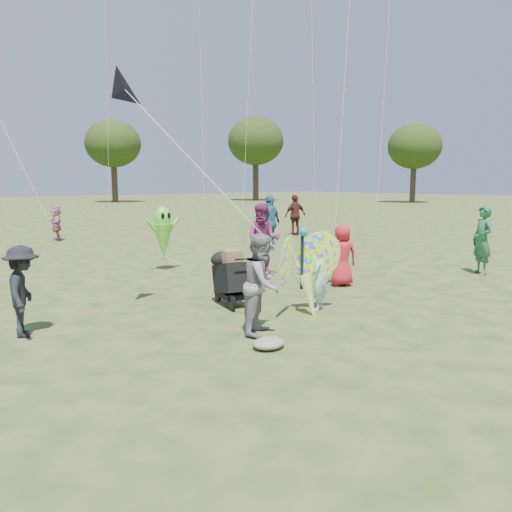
{
  "coord_description": "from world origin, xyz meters",
  "views": [
    {
      "loc": [
        -5.64,
        -5.25,
        2.4
      ],
      "look_at": [
        -0.2,
        1.5,
        1.1
      ],
      "focal_mm": 35.0,
      "sensor_mm": 36.0,
      "label": 1
    }
  ],
  "objects_px": {
    "crowd_b": "(23,291)",
    "crowd_e": "(263,240)",
    "adult_man": "(262,284)",
    "butterfly_kite": "(305,270)",
    "crowd_f": "(482,240)",
    "child_girl": "(319,279)",
    "jogging_stroller": "(229,274)",
    "crowd_a": "(342,255)",
    "crowd_c": "(270,223)",
    "crowd_h": "(295,215)",
    "crowd_j": "(56,223)",
    "alien_kite": "(163,235)"
  },
  "relations": [
    {
      "from": "child_girl",
      "to": "adult_man",
      "type": "relative_size",
      "value": 0.75
    },
    {
      "from": "crowd_j",
      "to": "jogging_stroller",
      "type": "xyz_separation_m",
      "value": [
        -0.81,
        -13.16,
        -0.11
      ]
    },
    {
      "from": "crowd_a",
      "to": "child_girl",
      "type": "bearing_deg",
      "value": 57.58
    },
    {
      "from": "crowd_c",
      "to": "butterfly_kite",
      "type": "distance_m",
      "value": 8.56
    },
    {
      "from": "crowd_b",
      "to": "butterfly_kite",
      "type": "xyz_separation_m",
      "value": [
        4.31,
        -1.82,
        0.1
      ]
    },
    {
      "from": "crowd_a",
      "to": "butterfly_kite",
      "type": "relative_size",
      "value": 0.79
    },
    {
      "from": "crowd_b",
      "to": "crowd_e",
      "type": "bearing_deg",
      "value": -54.02
    },
    {
      "from": "crowd_f",
      "to": "crowd_a",
      "type": "bearing_deg",
      "value": -77.81
    },
    {
      "from": "butterfly_kite",
      "to": "crowd_b",
      "type": "bearing_deg",
      "value": 157.04
    },
    {
      "from": "crowd_j",
      "to": "crowd_c",
      "type": "bearing_deg",
      "value": 43.07
    },
    {
      "from": "crowd_j",
      "to": "alien_kite",
      "type": "xyz_separation_m",
      "value": [
        0.04,
        -8.96,
        0.25
      ]
    },
    {
      "from": "child_girl",
      "to": "crowd_j",
      "type": "bearing_deg",
      "value": -118.58
    },
    {
      "from": "jogging_stroller",
      "to": "adult_man",
      "type": "bearing_deg",
      "value": -97.43
    },
    {
      "from": "adult_man",
      "to": "crowd_f",
      "type": "height_order",
      "value": "crowd_f"
    },
    {
      "from": "child_girl",
      "to": "crowd_j",
      "type": "distance_m",
      "value": 14.51
    },
    {
      "from": "crowd_c",
      "to": "butterfly_kite",
      "type": "xyz_separation_m",
      "value": [
        -5.06,
        -6.9,
        -0.16
      ]
    },
    {
      "from": "adult_man",
      "to": "crowd_f",
      "type": "relative_size",
      "value": 0.89
    },
    {
      "from": "child_girl",
      "to": "butterfly_kite",
      "type": "xyz_separation_m",
      "value": [
        -0.43,
        -0.07,
        0.21
      ]
    },
    {
      "from": "child_girl",
      "to": "jogging_stroller",
      "type": "height_order",
      "value": "child_girl"
    },
    {
      "from": "crowd_h",
      "to": "crowd_b",
      "type": "bearing_deg",
      "value": 38.31
    },
    {
      "from": "crowd_e",
      "to": "child_girl",
      "type": "bearing_deg",
      "value": -67.88
    },
    {
      "from": "butterfly_kite",
      "to": "alien_kite",
      "type": "distance_m",
      "value": 5.62
    },
    {
      "from": "crowd_f",
      "to": "crowd_b",
      "type": "bearing_deg",
      "value": -69.33
    },
    {
      "from": "alien_kite",
      "to": "child_girl",
      "type": "bearing_deg",
      "value": -87.47
    },
    {
      "from": "crowd_e",
      "to": "alien_kite",
      "type": "relative_size",
      "value": 1.06
    },
    {
      "from": "jogging_stroller",
      "to": "crowd_f",
      "type": "bearing_deg",
      "value": 1.24
    },
    {
      "from": "crowd_c",
      "to": "crowd_h",
      "type": "xyz_separation_m",
      "value": [
        3.96,
        2.93,
        -0.06
      ]
    },
    {
      "from": "crowd_b",
      "to": "crowd_e",
      "type": "xyz_separation_m",
      "value": [
        6.17,
        1.6,
        0.21
      ]
    },
    {
      "from": "crowd_c",
      "to": "jogging_stroller",
      "type": "xyz_separation_m",
      "value": [
        -5.72,
        -5.48,
        -0.36
      ]
    },
    {
      "from": "adult_man",
      "to": "butterfly_kite",
      "type": "height_order",
      "value": "butterfly_kite"
    },
    {
      "from": "adult_man",
      "to": "alien_kite",
      "type": "bearing_deg",
      "value": 42.79
    },
    {
      "from": "jogging_stroller",
      "to": "alien_kite",
      "type": "relative_size",
      "value": 0.64
    },
    {
      "from": "child_girl",
      "to": "adult_man",
      "type": "xyz_separation_m",
      "value": [
        -1.75,
        -0.46,
        0.2
      ]
    },
    {
      "from": "adult_man",
      "to": "crowd_j",
      "type": "distance_m",
      "value": 15.04
    },
    {
      "from": "crowd_f",
      "to": "butterfly_kite",
      "type": "xyz_separation_m",
      "value": [
        -6.37,
        0.02,
        -0.08
      ]
    },
    {
      "from": "crowd_b",
      "to": "crowd_h",
      "type": "xyz_separation_m",
      "value": [
        13.33,
        8.0,
        0.19
      ]
    },
    {
      "from": "adult_man",
      "to": "butterfly_kite",
      "type": "relative_size",
      "value": 0.89
    },
    {
      "from": "crowd_a",
      "to": "crowd_e",
      "type": "relative_size",
      "value": 0.77
    },
    {
      "from": "crowd_h",
      "to": "butterfly_kite",
      "type": "bearing_deg",
      "value": 54.78
    },
    {
      "from": "crowd_b",
      "to": "alien_kite",
      "type": "distance_m",
      "value": 5.88
    },
    {
      "from": "child_girl",
      "to": "crowd_j",
      "type": "xyz_separation_m",
      "value": [
        -0.28,
        14.51,
        0.12
      ]
    },
    {
      "from": "jogging_stroller",
      "to": "butterfly_kite",
      "type": "height_order",
      "value": "butterfly_kite"
    },
    {
      "from": "crowd_a",
      "to": "crowd_c",
      "type": "height_order",
      "value": "crowd_c"
    },
    {
      "from": "crowd_a",
      "to": "jogging_stroller",
      "type": "bearing_deg",
      "value": 24.15
    },
    {
      "from": "alien_kite",
      "to": "jogging_stroller",
      "type": "bearing_deg",
      "value": -101.36
    },
    {
      "from": "crowd_j",
      "to": "jogging_stroller",
      "type": "relative_size",
      "value": 1.3
    },
    {
      "from": "child_girl",
      "to": "adult_man",
      "type": "distance_m",
      "value": 1.82
    },
    {
      "from": "crowd_c",
      "to": "alien_kite",
      "type": "distance_m",
      "value": 5.04
    },
    {
      "from": "crowd_c",
      "to": "crowd_e",
      "type": "height_order",
      "value": "crowd_c"
    },
    {
      "from": "alien_kite",
      "to": "butterfly_kite",
      "type": "bearing_deg",
      "value": -91.9
    }
  ]
}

